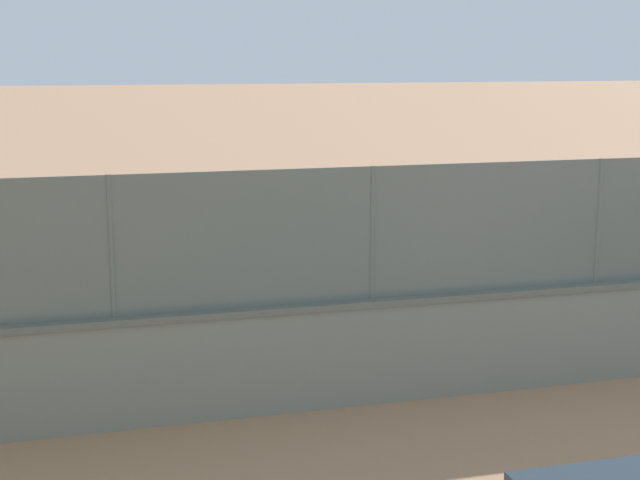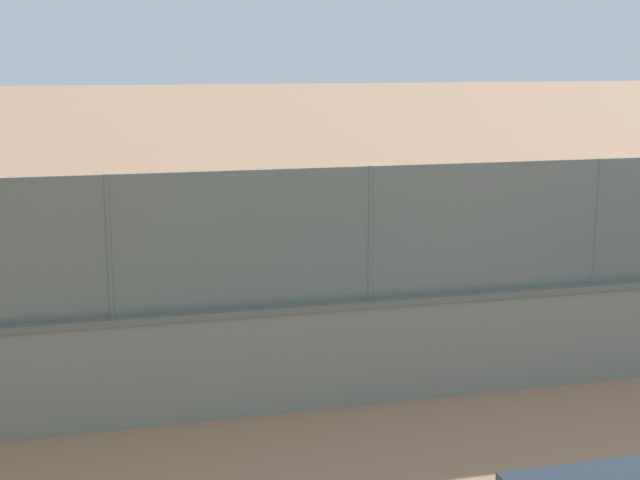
{
  "view_description": "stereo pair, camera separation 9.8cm",
  "coord_description": "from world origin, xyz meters",
  "px_view_note": "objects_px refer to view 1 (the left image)",
  "views": [
    {
      "loc": [
        1.21,
        20.8,
        4.28
      ],
      "look_at": [
        -3.32,
        6.0,
        1.3
      ],
      "focal_mm": 53.59,
      "sensor_mm": 36.0,
      "label": 1
    },
    {
      "loc": [
        1.12,
        20.83,
        4.28
      ],
      "look_at": [
        -3.32,
        6.0,
        1.3
      ],
      "focal_mm": 53.59,
      "sensor_mm": 36.0,
      "label": 2
    }
  ],
  "objects_px": {
    "player_baseline_waiting": "(227,201)",
    "sports_ball": "(215,199)",
    "player_foreground_swinging": "(433,269)",
    "player_at_service_line": "(358,240)",
    "spare_ball_by_wall": "(6,382)"
  },
  "relations": [
    {
      "from": "player_baseline_waiting",
      "to": "sports_ball",
      "type": "height_order",
      "value": "player_baseline_waiting"
    },
    {
      "from": "player_at_service_line",
      "to": "player_foreground_swinging",
      "type": "xyz_separation_m",
      "value": [
        -0.38,
        2.63,
        -0.02
      ]
    },
    {
      "from": "player_at_service_line",
      "to": "player_foreground_swinging",
      "type": "distance_m",
      "value": 2.66
    },
    {
      "from": "player_foreground_swinging",
      "to": "sports_ball",
      "type": "xyz_separation_m",
      "value": [
        2.17,
        -7.36,
        0.21
      ]
    },
    {
      "from": "player_baseline_waiting",
      "to": "player_foreground_swinging",
      "type": "distance_m",
      "value": 8.14
    },
    {
      "from": "player_foreground_swinging",
      "to": "spare_ball_by_wall",
      "type": "xyz_separation_m",
      "value": [
        6.64,
        1.13,
        -0.85
      ]
    },
    {
      "from": "player_baseline_waiting",
      "to": "player_at_service_line",
      "type": "distance_m",
      "value": 5.49
    },
    {
      "from": "player_baseline_waiting",
      "to": "sports_ball",
      "type": "distance_m",
      "value": 0.72
    },
    {
      "from": "sports_ball",
      "to": "spare_ball_by_wall",
      "type": "distance_m",
      "value": 9.66
    },
    {
      "from": "player_baseline_waiting",
      "to": "player_foreground_swinging",
      "type": "bearing_deg",
      "value": 102.58
    },
    {
      "from": "sports_ball",
      "to": "player_foreground_swinging",
      "type": "bearing_deg",
      "value": 106.41
    },
    {
      "from": "player_at_service_line",
      "to": "sports_ball",
      "type": "bearing_deg",
      "value": -69.3
    },
    {
      "from": "player_at_service_line",
      "to": "spare_ball_by_wall",
      "type": "bearing_deg",
      "value": 31.03
    },
    {
      "from": "sports_ball",
      "to": "spare_ball_by_wall",
      "type": "relative_size",
      "value": 1.94
    },
    {
      "from": "spare_ball_by_wall",
      "to": "sports_ball",
      "type": "bearing_deg",
      "value": -117.76
    }
  ]
}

